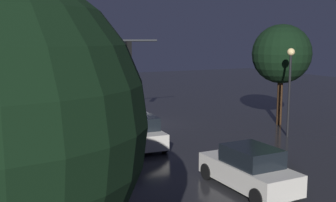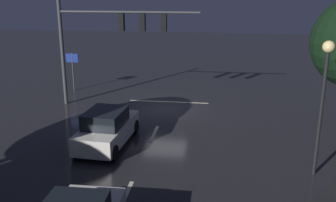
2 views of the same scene
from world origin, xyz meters
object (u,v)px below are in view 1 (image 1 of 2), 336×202
car_distant (249,169)px  route_sign (17,96)px  street_lamp_left_kerb (290,75)px  tree_right_far (21,60)px  car_approaching (139,132)px  traffic_signal_assembly (83,58)px  tree_left_far (281,54)px

car_distant → route_sign: bearing=-69.0°
street_lamp_left_kerb → tree_right_far: bearing=17.1°
car_distant → street_lamp_left_kerb: bearing=-141.0°
route_sign → car_approaching: bearing=119.3°
traffic_signal_assembly → tree_right_far: tree_right_far is taller
car_approaching → traffic_signal_assembly: bearing=-77.5°
car_distant → tree_right_far: (7.94, -1.30, 4.29)m
traffic_signal_assembly → tree_left_far: 12.97m
street_lamp_left_kerb → route_sign: (13.86, -10.77, -1.71)m
street_lamp_left_kerb → car_approaching: bearing=-11.2°
route_sign → tree_left_far: tree_left_far is taller
traffic_signal_assembly → car_distant: (-2.71, 13.75, -3.70)m
car_approaching → route_sign: bearing=-60.7°
car_distant → street_lamp_left_kerb: size_ratio=0.84×
traffic_signal_assembly → car_approaching: bearing=102.5°
street_lamp_left_kerb → car_distant: bearing=39.0°
car_approaching → street_lamp_left_kerb: size_ratio=0.86×
street_lamp_left_kerb → tree_right_far: 16.14m
traffic_signal_assembly → tree_left_far: size_ratio=1.25×
traffic_signal_assembly → route_sign: bearing=-39.1°
street_lamp_left_kerb → route_sign: 17.64m
route_sign → tree_right_far: size_ratio=0.35×
car_approaching → tree_right_far: (6.57, 6.46, 4.29)m
tree_left_far → tree_right_far: bearing=24.0°
car_approaching → route_sign: 10.41m
route_sign → tree_right_far: 15.88m
traffic_signal_assembly → tree_left_far: (-12.07, 4.75, 0.23)m
route_sign → street_lamp_left_kerb: bearing=142.1°
tree_right_far → street_lamp_left_kerb: bearing=-162.9°
car_approaching → tree_left_far: 11.51m
route_sign → tree_right_far: (1.50, 15.49, 3.16)m
route_sign → tree_right_far: tree_right_far is taller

